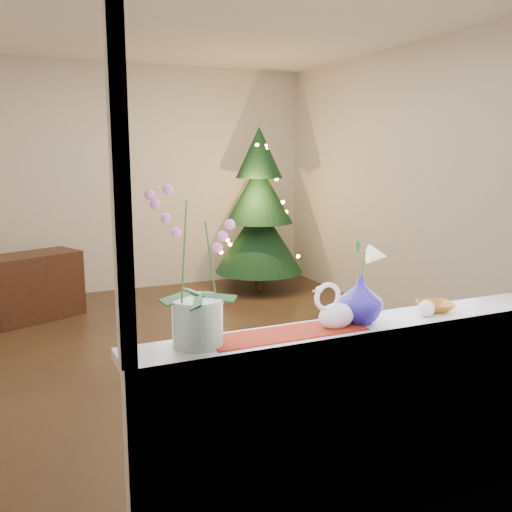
{
  "coord_description": "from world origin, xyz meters",
  "views": [
    {
      "loc": [
        -1.46,
        -4.44,
        1.69
      ],
      "look_at": [
        -0.09,
        -1.4,
        1.07
      ],
      "focal_mm": 40.0,
      "sensor_mm": 36.0,
      "label": 1
    }
  ],
  "objects_px": {
    "paperweight": "(426,308)",
    "xmas_tree": "(259,210)",
    "swan": "(337,306)",
    "orchid_pot": "(196,267)",
    "amber_dish": "(435,307)",
    "side_table": "(34,286)",
    "blue_vase": "(360,296)"
  },
  "relations": [
    {
      "from": "amber_dish",
      "to": "orchid_pot",
      "type": "bearing_deg",
      "value": -179.94
    },
    {
      "from": "amber_dish",
      "to": "swan",
      "type": "bearing_deg",
      "value": -176.8
    },
    {
      "from": "swan",
      "to": "paperweight",
      "type": "distance_m",
      "value": 0.48
    },
    {
      "from": "side_table",
      "to": "amber_dish",
      "type": "bearing_deg",
      "value": -90.63
    },
    {
      "from": "paperweight",
      "to": "side_table",
      "type": "distance_m",
      "value": 4.34
    },
    {
      "from": "blue_vase",
      "to": "swan",
      "type": "bearing_deg",
      "value": -169.12
    },
    {
      "from": "blue_vase",
      "to": "orchid_pot",
      "type": "bearing_deg",
      "value": 179.67
    },
    {
      "from": "swan",
      "to": "xmas_tree",
      "type": "height_order",
      "value": "xmas_tree"
    },
    {
      "from": "swan",
      "to": "paperweight",
      "type": "height_order",
      "value": "swan"
    },
    {
      "from": "orchid_pot",
      "to": "paperweight",
      "type": "xyz_separation_m",
      "value": [
        1.11,
        -0.06,
        -0.28
      ]
    },
    {
      "from": "blue_vase",
      "to": "amber_dish",
      "type": "height_order",
      "value": "blue_vase"
    },
    {
      "from": "amber_dish",
      "to": "blue_vase",
      "type": "bearing_deg",
      "value": -179.27
    },
    {
      "from": "orchid_pot",
      "to": "swan",
      "type": "relative_size",
      "value": 2.77
    },
    {
      "from": "swan",
      "to": "xmas_tree",
      "type": "xyz_separation_m",
      "value": [
        1.55,
        4.2,
        -0.03
      ]
    },
    {
      "from": "swan",
      "to": "blue_vase",
      "type": "xyz_separation_m",
      "value": [
        0.14,
        0.03,
        0.02
      ]
    },
    {
      "from": "paperweight",
      "to": "amber_dish",
      "type": "distance_m",
      "value": 0.12
    },
    {
      "from": "orchid_pot",
      "to": "xmas_tree",
      "type": "relative_size",
      "value": 0.33
    },
    {
      "from": "paperweight",
      "to": "xmas_tree",
      "type": "distance_m",
      "value": 4.36
    },
    {
      "from": "paperweight",
      "to": "orchid_pot",
      "type": "bearing_deg",
      "value": 177.09
    },
    {
      "from": "swan",
      "to": "side_table",
      "type": "distance_m",
      "value": 4.18
    },
    {
      "from": "paperweight",
      "to": "amber_dish",
      "type": "height_order",
      "value": "paperweight"
    },
    {
      "from": "xmas_tree",
      "to": "side_table",
      "type": "height_order",
      "value": "xmas_tree"
    },
    {
      "from": "amber_dish",
      "to": "side_table",
      "type": "distance_m",
      "value": 4.32
    },
    {
      "from": "swan",
      "to": "blue_vase",
      "type": "relative_size",
      "value": 0.95
    },
    {
      "from": "xmas_tree",
      "to": "blue_vase",
      "type": "bearing_deg",
      "value": -108.62
    },
    {
      "from": "orchid_pot",
      "to": "paperweight",
      "type": "height_order",
      "value": "orchid_pot"
    },
    {
      "from": "paperweight",
      "to": "side_table",
      "type": "bearing_deg",
      "value": 111.02
    },
    {
      "from": "swan",
      "to": "xmas_tree",
      "type": "relative_size",
      "value": 0.12
    },
    {
      "from": "orchid_pot",
      "to": "blue_vase",
      "type": "relative_size",
      "value": 2.64
    },
    {
      "from": "blue_vase",
      "to": "side_table",
      "type": "relative_size",
      "value": 0.27
    },
    {
      "from": "amber_dish",
      "to": "side_table",
      "type": "relative_size",
      "value": 0.16
    },
    {
      "from": "blue_vase",
      "to": "paperweight",
      "type": "height_order",
      "value": "blue_vase"
    }
  ]
}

